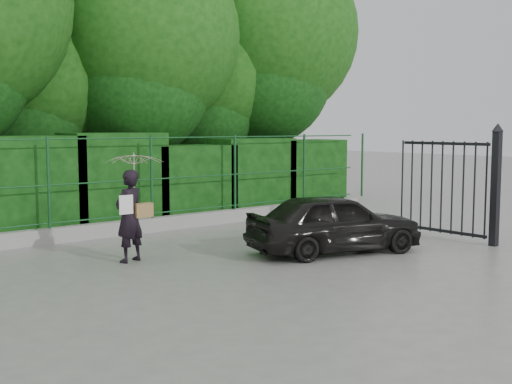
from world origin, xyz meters
TOP-DOWN VIEW (x-y plane):
  - ground at (0.00, 0.00)m, footprint 80.00×80.00m
  - kerb at (0.00, 4.50)m, footprint 14.00×0.25m
  - fence at (0.22, 4.50)m, footprint 14.13×0.06m
  - hedge at (-0.01, 5.50)m, footprint 14.20×1.20m
  - trees at (1.14, 7.74)m, footprint 17.10×6.15m
  - gate at (4.60, -0.72)m, footprint 0.22×2.33m
  - woman at (-1.42, 1.98)m, footprint 0.96×0.98m
  - car at (1.74, 0.30)m, footprint 3.47×2.14m

SIDE VIEW (x-z plane):
  - ground at x=0.00m, z-range 0.00..0.00m
  - kerb at x=0.00m, z-range 0.00..0.30m
  - car at x=1.74m, z-range 0.00..1.10m
  - hedge at x=-0.01m, z-range -0.08..2.07m
  - gate at x=4.60m, z-range 0.01..2.37m
  - fence at x=0.22m, z-range 0.30..2.10m
  - woman at x=-1.42m, z-range 0.30..2.16m
  - trees at x=1.14m, z-range 0.58..8.66m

